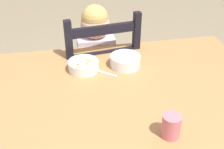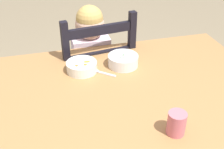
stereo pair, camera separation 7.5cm
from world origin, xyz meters
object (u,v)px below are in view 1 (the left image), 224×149
(dining_table, at_px, (117,107))
(spoon, at_px, (100,71))
(dining_chair, at_px, (98,81))
(child_figure, at_px, (97,58))
(bowl_of_carrots, at_px, (83,65))
(drinking_cup, at_px, (171,126))
(bowl_of_peas, at_px, (125,61))

(dining_table, distance_m, spoon, 0.21)
(dining_chair, relative_size, child_figure, 0.99)
(bowl_of_carrots, bearing_deg, drinking_cup, -63.51)
(dining_table, relative_size, dining_chair, 1.53)
(bowl_of_peas, height_order, bowl_of_carrots, bowl_of_peas)
(spoon, relative_size, drinking_cup, 1.29)
(bowl_of_peas, height_order, spoon, bowl_of_peas)
(dining_chair, bearing_deg, drinking_cup, -79.85)
(dining_table, relative_size, bowl_of_peas, 9.25)
(bowl_of_peas, bearing_deg, bowl_of_carrots, -179.99)
(dining_chair, height_order, bowl_of_peas, dining_chair)
(child_figure, distance_m, drinking_cup, 0.84)
(child_figure, bearing_deg, bowl_of_carrots, -109.91)
(dining_chair, xyz_separation_m, bowl_of_carrots, (-0.11, -0.30, 0.30))
(dining_chair, distance_m, drinking_cup, 0.89)
(child_figure, xyz_separation_m, drinking_cup, (0.15, -0.81, 0.15))
(dining_table, height_order, spoon, spoon)
(dining_table, bearing_deg, dining_chair, 91.37)
(child_figure, relative_size, bowl_of_carrots, 6.20)
(bowl_of_carrots, distance_m, spoon, 0.09)
(child_figure, relative_size, bowl_of_peas, 6.11)
(child_figure, xyz_separation_m, bowl_of_peas, (0.11, -0.29, 0.13))
(bowl_of_peas, bearing_deg, drinking_cup, -84.85)
(child_figure, height_order, bowl_of_peas, child_figure)
(dining_chair, distance_m, bowl_of_carrots, 0.44)
(bowl_of_carrots, bearing_deg, spoon, -23.36)
(bowl_of_carrots, distance_m, drinking_cup, 0.58)
(child_figure, height_order, drinking_cup, child_figure)
(child_figure, distance_m, bowl_of_carrots, 0.34)
(dining_table, distance_m, dining_chair, 0.54)
(dining_table, relative_size, child_figure, 1.51)
(dining_chair, bearing_deg, child_figure, -148.25)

